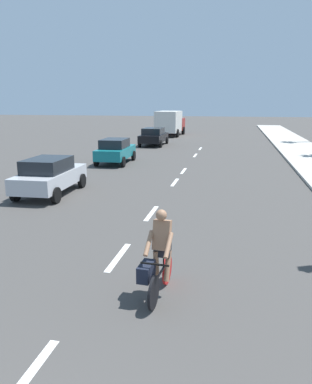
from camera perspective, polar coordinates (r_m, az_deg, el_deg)
name	(u,v)px	position (r m, az deg, el deg)	size (l,w,h in m)	color
ground_plane	(184,170)	(21.34, 4.31, 3.33)	(160.00, 160.00, 0.00)	#423F3D
lane_stripe_1	(26,379)	(6.20, -19.45, -25.59)	(0.16, 1.80, 0.01)	white
lane_stripe_2	(118,257)	(9.62, -5.82, -9.92)	(0.16, 1.80, 0.01)	white
lane_stripe_3	(151,213)	(13.13, -0.71, -3.29)	(0.16, 1.80, 0.01)	white
lane_stripe_4	(175,182)	(18.16, 2.92, 1.51)	(0.16, 1.80, 0.01)	white
lane_stripe_5	(183,171)	(21.21, 4.26, 3.28)	(0.16, 1.80, 0.01)	white
lane_stripe_6	(195,155)	(27.46, 6.06, 5.64)	(0.16, 1.80, 0.01)	white
lane_stripe_7	(200,149)	(31.49, 6.84, 6.66)	(0.16, 1.80, 0.01)	white
cyclist	(158,258)	(7.48, 0.33, -10.10)	(0.63, 1.71, 1.82)	black
parked_car_silver	(50,175)	(16.27, -16.06, 2.54)	(2.01, 4.13, 1.57)	#B7BABF
parked_car_teal	(115,150)	(23.82, -6.27, 6.41)	(1.97, 4.06, 1.57)	#14727A
parked_car_black	(154,136)	(33.53, -0.37, 8.62)	(2.07, 4.47, 1.57)	black
delivery_truck	(170,123)	(43.23, 2.17, 10.65)	(2.84, 6.32, 2.80)	maroon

